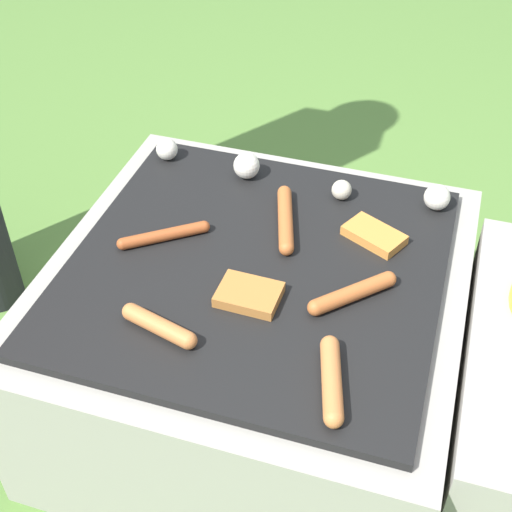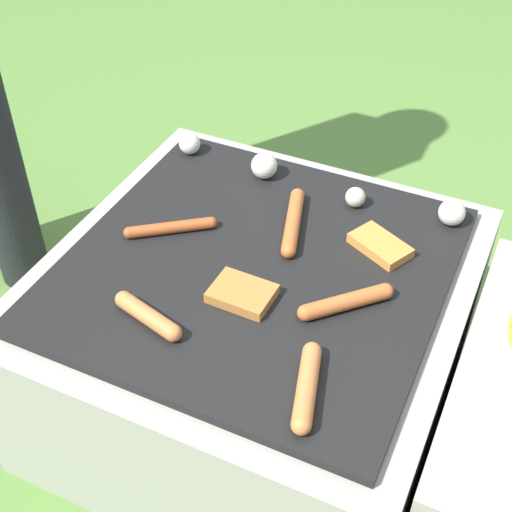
% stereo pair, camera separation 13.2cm
% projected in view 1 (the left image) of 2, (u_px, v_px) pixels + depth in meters
% --- Properties ---
extents(ground_plane, '(14.00, 14.00, 0.00)m').
position_uv_depth(ground_plane, '(256.00, 396.00, 1.59)').
color(ground_plane, '#567F38').
extents(grill, '(0.78, 0.78, 0.40)m').
position_uv_depth(grill, '(256.00, 337.00, 1.46)').
color(grill, '#9E998E').
rests_on(grill, ground_plane).
extents(sausage_front_center, '(0.15, 0.06, 0.03)m').
position_uv_depth(sausage_front_center, '(159.00, 326.00, 1.19)').
color(sausage_front_center, '#C6753D').
rests_on(sausage_front_center, grill).
extents(sausage_mid_right, '(0.08, 0.20, 0.03)m').
position_uv_depth(sausage_mid_right, '(285.00, 219.00, 1.41)').
color(sausage_mid_right, '#B7602D').
rests_on(sausage_mid_right, grill).
extents(sausage_front_right, '(0.07, 0.17, 0.03)m').
position_uv_depth(sausage_front_right, '(332.00, 380.00, 1.11)').
color(sausage_front_right, '#C6753D').
rests_on(sausage_front_right, grill).
extents(sausage_back_left, '(0.14, 0.14, 0.03)m').
position_uv_depth(sausage_back_left, '(353.00, 293.00, 1.25)').
color(sausage_back_left, '#B7602D').
rests_on(sausage_back_left, grill).
extents(sausage_front_left, '(0.15, 0.12, 0.02)m').
position_uv_depth(sausage_front_left, '(164.00, 235.00, 1.38)').
color(sausage_front_left, '#A34C23').
rests_on(sausage_front_left, grill).
extents(bread_slice_left, '(0.13, 0.11, 0.02)m').
position_uv_depth(bread_slice_left, '(374.00, 235.00, 1.38)').
color(bread_slice_left, '#D18438').
rests_on(bread_slice_left, grill).
extents(bread_slice_right, '(0.11, 0.09, 0.02)m').
position_uv_depth(bread_slice_right, '(249.00, 295.00, 1.26)').
color(bread_slice_right, '#B27033').
rests_on(bread_slice_right, grill).
extents(mushroom_row, '(0.65, 0.07, 0.06)m').
position_uv_depth(mushroom_row, '(294.00, 174.00, 1.51)').
color(mushroom_row, silver).
rests_on(mushroom_row, grill).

